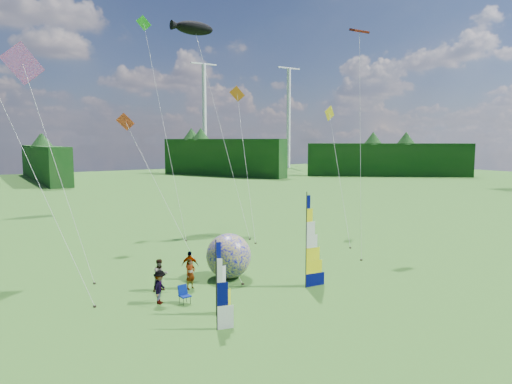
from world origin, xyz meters
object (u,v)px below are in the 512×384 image
spectator_a (190,274)px  kite_whale (219,113)px  camp_chair (185,295)px  spectator_b (160,275)px  bol_inflatable (229,256)px  spectator_c (160,287)px  feather_banner_main (306,242)px  side_banner_left (216,279)px  spectator_d (190,265)px  side_banner_far (217,295)px

spectator_a → kite_whale: kite_whale is taller
camp_chair → spectator_b: bearing=90.5°
spectator_a → spectator_b: spectator_b is taller
bol_inflatable → spectator_a: (-2.86, -0.63, -0.50)m
bol_inflatable → spectator_b: bearing=-179.1°
spectator_a → spectator_c: spectator_c is taller
spectator_b → kite_whale: 21.33m
spectator_b → kite_whale: kite_whale is taller
feather_banner_main → spectator_c: 8.41m
side_banner_left → feather_banner_main: bearing=7.3°
bol_inflatable → spectator_a: bol_inflatable is taller
spectator_d → kite_whale: size_ratio=0.08×
feather_banner_main → spectator_d: feather_banner_main is taller
bol_inflatable → spectator_a: size_ratio=1.58×
side_banner_left → spectator_b: bearing=99.8°
spectator_b → side_banner_left: bearing=-82.0°
spectator_c → camp_chair: spectator_c is taller
side_banner_left → kite_whale: size_ratio=0.16×
side_banner_far → spectator_a: size_ratio=1.87×
side_banner_far → camp_chair: side_banner_far is taller
spectator_a → spectator_b: bearing=144.5°
side_banner_far → spectator_d: bearing=89.5°
feather_banner_main → camp_chair: size_ratio=5.47×
feather_banner_main → bol_inflatable: bearing=131.1°
spectator_a → feather_banner_main: bearing=-47.4°
feather_banner_main → side_banner_left: 6.39m
bol_inflatable → camp_chair: (-4.13, -2.70, -0.89)m
bol_inflatable → camp_chair: 5.02m
spectator_d → camp_chair: (-2.01, -3.71, -0.38)m
spectator_a → spectator_d: size_ratio=1.01×
spectator_a → side_banner_left: bearing=-114.6°
spectator_c → camp_chair: bearing=-85.7°
side_banner_left → spectator_a: side_banner_left is taller
bol_inflatable → spectator_d: (-2.12, 1.01, -0.51)m
spectator_b → camp_chair: size_ratio=1.87×
kite_whale → spectator_c: bearing=-140.1°
spectator_a → spectator_d: spectator_a is taller
spectator_a → spectator_c: size_ratio=0.99×
side_banner_left → spectator_a: 4.48m
feather_banner_main → camp_chair: (-6.89, 1.35, -2.18)m
side_banner_far → spectator_c: 4.69m
spectator_c → bol_inflatable: bearing=-29.6°
spectator_a → spectator_d: (0.73, 1.64, -0.01)m
spectator_d → side_banner_left: bearing=110.3°
side_banner_far → spectator_d: side_banner_far is taller
spectator_a → spectator_d: bearing=49.8°
feather_banner_main → side_banner_far: (-7.05, -2.44, -1.04)m
feather_banner_main → bol_inflatable: (-2.76, 4.05, -1.29)m
spectator_d → spectator_b: bearing=58.4°
bol_inflatable → side_banner_left: bearing=-125.2°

